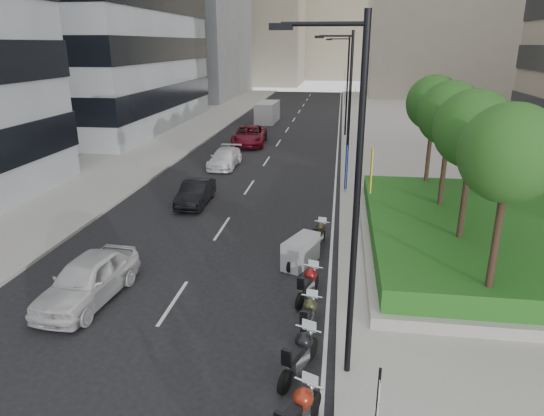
% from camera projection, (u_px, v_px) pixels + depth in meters
% --- Properties ---
extents(ground, '(160.00, 160.00, 0.00)m').
position_uv_depth(ground, '(178.00, 384.00, 12.45)').
color(ground, black).
rests_on(ground, ground).
extents(sidewalk_right, '(10.00, 100.00, 0.15)m').
position_uv_depth(sidewalk_right, '(403.00, 150.00, 39.36)').
color(sidewalk_right, '#9E9B93').
rests_on(sidewalk_right, ground).
extents(sidewalk_left, '(8.00, 100.00, 0.15)m').
position_uv_depth(sidewalk_left, '(156.00, 143.00, 42.14)').
color(sidewalk_left, '#9E9B93').
rests_on(sidewalk_left, ground).
extents(lane_edge, '(0.12, 100.00, 0.01)m').
position_uv_depth(lane_edge, '(338.00, 149.00, 40.08)').
color(lane_edge, silver).
rests_on(lane_edge, ground).
extents(lane_centre, '(0.12, 100.00, 0.01)m').
position_uv_depth(lane_centre, '(275.00, 148.00, 40.77)').
color(lane_centre, silver).
rests_on(lane_centre, ground).
extents(building_cream_left, '(26.00, 24.00, 34.00)m').
position_uv_depth(building_cream_left, '(243.00, 0.00, 103.10)').
color(building_cream_left, '#B7AD93').
rests_on(building_cream_left, ground).
extents(planter, '(10.00, 14.00, 0.40)m').
position_uv_depth(planter, '(483.00, 243.00, 20.39)').
color(planter, '#A19C96').
rests_on(planter, sidewalk_right).
extents(hedge, '(9.40, 13.40, 0.80)m').
position_uv_depth(hedge, '(485.00, 230.00, 20.20)').
color(hedge, '#204F16').
rests_on(hedge, planter).
extents(tree_0, '(2.80, 2.80, 6.30)m').
position_uv_depth(tree_0, '(510.00, 154.00, 13.33)').
color(tree_0, '#332319').
rests_on(tree_0, planter).
extents(tree_1, '(2.80, 2.80, 6.30)m').
position_uv_depth(tree_1, '(473.00, 130.00, 17.08)').
color(tree_1, '#332319').
rests_on(tree_1, planter).
extents(tree_2, '(2.80, 2.80, 6.30)m').
position_uv_depth(tree_2, '(450.00, 114.00, 20.83)').
color(tree_2, '#332319').
rests_on(tree_2, planter).
extents(tree_3, '(2.80, 2.80, 6.30)m').
position_uv_depth(tree_3, '(434.00, 103.00, 24.58)').
color(tree_3, '#332319').
rests_on(tree_3, planter).
extents(lamp_post_0, '(2.34, 0.45, 9.00)m').
position_uv_depth(lamp_post_0, '(351.00, 191.00, 11.21)').
color(lamp_post_0, black).
rests_on(lamp_post_0, ground).
extents(lamp_post_1, '(2.34, 0.45, 9.00)m').
position_uv_depth(lamp_post_1, '(347.00, 105.00, 27.15)').
color(lamp_post_1, black).
rests_on(lamp_post_1, ground).
extents(lamp_post_2, '(2.34, 0.45, 9.00)m').
position_uv_depth(lamp_post_2, '(346.00, 81.00, 44.02)').
color(lamp_post_2, black).
rests_on(lamp_post_2, ground).
extents(parking_sign, '(0.06, 0.32, 2.50)m').
position_uv_depth(parking_sign, '(377.00, 413.00, 9.47)').
color(parking_sign, black).
rests_on(parking_sign, ground).
extents(motorcycle_1, '(1.07, 2.05, 1.09)m').
position_uv_depth(motorcycle_1, '(298.00, 414.00, 10.65)').
color(motorcycle_1, black).
rests_on(motorcycle_1, ground).
extents(motorcycle_2, '(1.01, 2.13, 1.11)m').
position_uv_depth(motorcycle_2, '(300.00, 355.00, 12.67)').
color(motorcycle_2, black).
rests_on(motorcycle_2, ground).
extents(motorcycle_3, '(0.65, 1.95, 0.97)m').
position_uv_depth(motorcycle_3, '(308.00, 316.00, 14.61)').
color(motorcycle_3, black).
rests_on(motorcycle_3, ground).
extents(motorcycle_4, '(0.82, 2.02, 1.03)m').
position_uv_depth(motorcycle_4, '(308.00, 284.00, 16.48)').
color(motorcycle_4, black).
rests_on(motorcycle_4, ground).
extents(motorcycle_5, '(1.45, 2.05, 1.15)m').
position_uv_depth(motorcycle_5, '(301.00, 252.00, 18.98)').
color(motorcycle_5, black).
rests_on(motorcycle_5, ground).
extents(motorcycle_6, '(0.67, 1.96, 0.98)m').
position_uv_depth(motorcycle_6, '(319.00, 235.00, 20.79)').
color(motorcycle_6, black).
rests_on(motorcycle_6, ground).
extents(car_a, '(2.22, 4.71, 1.56)m').
position_uv_depth(car_a, '(88.00, 279.00, 16.31)').
color(car_a, silver).
rests_on(car_a, ground).
extents(car_b, '(1.47, 3.98, 1.30)m').
position_uv_depth(car_b, '(196.00, 193.00, 26.22)').
color(car_b, black).
rests_on(car_b, ground).
extents(car_c, '(1.86, 4.46, 1.29)m').
position_uv_depth(car_c, '(225.00, 158.00, 34.21)').
color(car_c, white).
rests_on(car_c, ground).
extents(car_d, '(3.07, 5.97, 1.61)m').
position_uv_depth(car_d, '(249.00, 135.00, 41.70)').
color(car_d, '#5F0B19').
rests_on(car_d, ground).
extents(delivery_van, '(2.15, 5.28, 2.19)m').
position_uv_depth(delivery_van, '(267.00, 113.00, 53.42)').
color(delivery_van, silver).
rests_on(delivery_van, ground).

